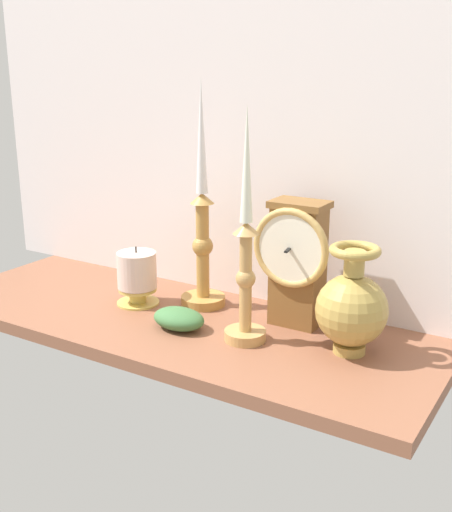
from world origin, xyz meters
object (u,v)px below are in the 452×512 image
object	(u,v)px
candlestick_tall_left	(246,262)
brass_vase_bulbous	(352,307)
mantel_clock	(296,260)
pillar_candle_front	(137,276)
candlestick_tall_center	(203,236)

from	to	relation	value
candlestick_tall_left	brass_vase_bulbous	size ratio (longest dim) A/B	2.18
mantel_clock	candlestick_tall_left	distance (cm)	11.62
mantel_clock	pillar_candle_front	world-z (taller)	mantel_clock
mantel_clock	candlestick_tall_center	world-z (taller)	candlestick_tall_center
pillar_candle_front	brass_vase_bulbous	bearing A→B (deg)	0.77
candlestick_tall_center	brass_vase_bulbous	xyz separation A→B (cm)	(32.80, -5.76, -6.03)
mantel_clock	brass_vase_bulbous	size ratio (longest dim) A/B	1.25
candlestick_tall_center	pillar_candle_front	bearing A→B (deg)	-150.83
candlestick_tall_left	candlestick_tall_center	size ratio (longest dim) A/B	0.91
candlestick_tall_center	mantel_clock	bearing A→B (deg)	0.58
candlestick_tall_left	pillar_candle_front	xyz separation A→B (cm)	(-27.00, 4.09, -8.42)
brass_vase_bulbous	pillar_candle_front	world-z (taller)	brass_vase_bulbous
mantel_clock	pillar_candle_front	size ratio (longest dim) A/B	1.95
candlestick_tall_center	pillar_candle_front	size ratio (longest dim) A/B	3.73
pillar_candle_front	candlestick_tall_center	bearing A→B (deg)	29.17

